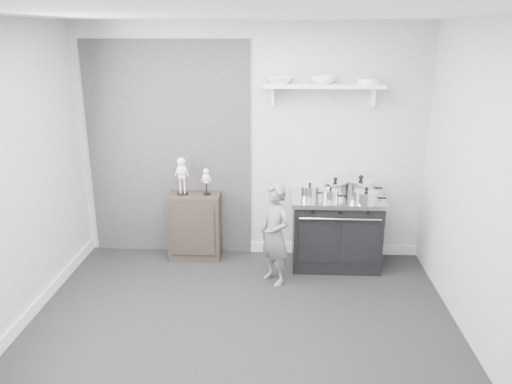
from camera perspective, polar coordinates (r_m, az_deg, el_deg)
ground at (r=4.62m, az=-1.95°, el=-16.00°), size 4.00×4.00×0.00m
room_shell at (r=4.11m, az=-3.26°, el=4.64°), size 4.02×3.62×2.71m
wall_shelf at (r=5.55m, az=7.74°, el=11.83°), size 1.30×0.26×0.24m
stove at (r=5.76m, az=9.11°, el=-4.41°), size 1.03×0.64×0.82m
side_cabinet at (r=5.94m, az=-6.97°, el=-3.85°), size 0.60×0.35×0.78m
child at (r=5.25m, az=2.18°, el=-4.87°), size 0.46×0.48×1.10m
pot_front_left at (r=5.50m, az=6.16°, el=-0.00°), size 0.29×0.20×0.18m
pot_back_left at (r=5.69m, az=9.02°, el=0.50°), size 0.37×0.28×0.20m
pot_back_right at (r=5.73m, az=11.84°, el=0.57°), size 0.41×0.33×0.23m
pot_front_right at (r=5.46m, az=12.45°, el=-0.56°), size 0.34×0.26×0.18m
pot_front_center at (r=5.47m, az=8.50°, el=-0.35°), size 0.27×0.19×0.15m
skeleton_full at (r=5.76m, az=-8.48°, el=2.15°), size 0.14×0.09×0.51m
skeleton_torso at (r=5.73m, az=-5.70°, el=1.41°), size 0.10×0.06×0.36m
bowl_large at (r=5.52m, az=2.71°, el=12.64°), size 0.29×0.29×0.07m
bowl_small at (r=5.54m, az=7.69°, el=12.57°), size 0.26×0.26×0.08m
plate_stack at (r=5.60m, az=12.77°, el=12.25°), size 0.24×0.24×0.06m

